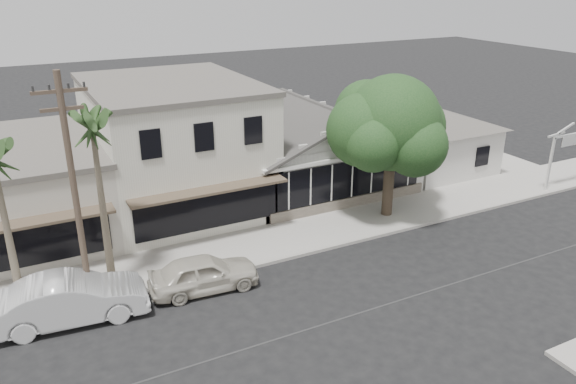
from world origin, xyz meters
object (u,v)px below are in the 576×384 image
shade_tree (389,125)px  utility_pole (74,190)px  car_1 (71,299)px  car_0 (204,273)px

shade_tree → utility_pole: bearing=-173.2°
car_1 → shade_tree: (15.83, 2.52, 3.99)m
utility_pole → car_0: size_ratio=2.06×
car_1 → shade_tree: shade_tree is taller
car_0 → car_1: (-5.00, 0.19, 0.14)m
car_0 → car_1: size_ratio=0.81×
utility_pole → car_1: (-0.74, -0.72, -3.90)m
utility_pole → car_1: bearing=-135.7°
utility_pole → car_0: (4.26, -0.90, -4.04)m
utility_pole → shade_tree: (15.10, 1.81, 0.09)m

